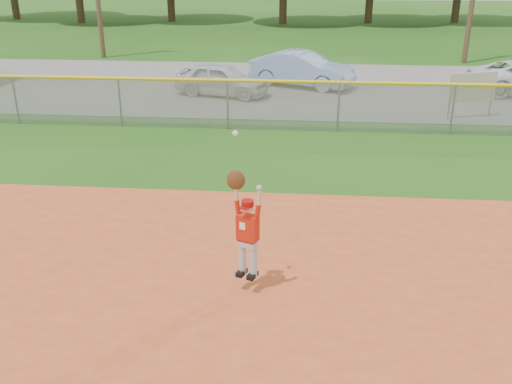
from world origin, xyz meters
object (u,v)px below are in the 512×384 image
Objects in this scene: car_white_a at (222,79)px; ballplayer at (246,226)px; sponsor_sign at (472,88)px; car_blue at (302,69)px.

ballplayer is (2.24, -13.17, 0.54)m from car_white_a.
car_white_a is 2.16× the size of sponsor_sign.
car_white_a is 1.47× the size of ballplayer.
car_blue is at bearing 87.31° from ballplayer.
ballplayer reaches higher than sponsor_sign.
ballplayer is (-6.19, -10.77, 0.18)m from sponsor_sign.
car_white_a is 0.85× the size of car_blue.
car_white_a is at bearing 164.12° from sponsor_sign.
sponsor_sign is 12.42m from ballplayer.
sponsor_sign is at bearing -91.31° from car_white_a.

